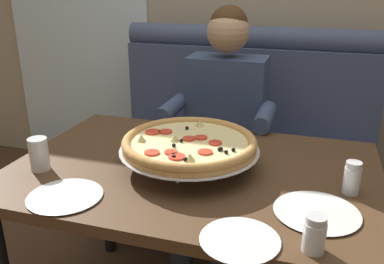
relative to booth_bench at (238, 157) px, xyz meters
name	(u,v)px	position (x,y,z in m)	size (l,w,h in m)	color
booth_bench	(238,157)	(0.00, 0.00, 0.00)	(1.53, 0.78, 1.13)	#424C6B
dining_table	(193,188)	(0.00, -0.91, 0.26)	(1.31, 0.89, 0.75)	#4C331E
diner_main	(222,121)	(-0.05, -0.27, 0.31)	(0.54, 0.64, 1.27)	#2D3342
pizza	(189,144)	(-0.02, -0.91, 0.44)	(0.50, 0.50, 0.12)	silver
shaker_oregano	(352,180)	(0.54, -0.95, 0.40)	(0.05, 0.05, 0.11)	white
shaker_pepper_flakes	(314,236)	(0.43, -1.29, 0.39)	(0.06, 0.06, 0.10)	white
plate_near_left	(65,194)	(-0.32, -1.24, 0.36)	(0.24, 0.24, 0.02)	white
plate_near_right	(317,210)	(0.44, -1.11, 0.36)	(0.25, 0.25, 0.02)	white
plate_far_side	(240,238)	(0.25, -1.31, 0.36)	(0.21, 0.21, 0.02)	white
drinking_glass	(39,156)	(-0.52, -1.09, 0.40)	(0.07, 0.07, 0.12)	silver
patio_chair	(112,78)	(-1.42, 1.14, 0.13)	(0.43, 0.43, 0.86)	black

